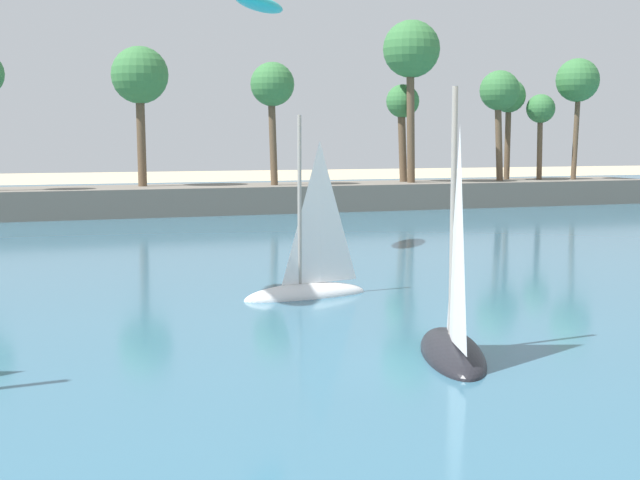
# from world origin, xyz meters

# --- Properties ---
(sea) EXTENTS (220.00, 88.65, 0.06)m
(sea) POSITION_xyz_m (0.00, 52.37, 0.03)
(sea) COLOR #386B84
(sea) RESTS_ON ground
(palm_headland) EXTENTS (82.25, 6.21, 12.87)m
(palm_headland) POSITION_xyz_m (1.16, 56.76, 3.49)
(palm_headland) COLOR slate
(palm_headland) RESTS_ON ground
(sailboat_near_shore) EXTENTS (2.71, 4.60, 6.39)m
(sailboat_near_shore) POSITION_xyz_m (4.95, 16.90, 0.64)
(sailboat_near_shore) COLOR black
(sailboat_near_shore) RESTS_ON sea
(sailboat_mid_bay) EXTENTS (4.21, 1.78, 5.91)m
(sailboat_mid_bay) POSITION_xyz_m (4.39, 25.21, 0.59)
(sailboat_mid_bay) COLOR white
(sailboat_mid_bay) RESTS_ON sea
(kite_aloft_high_over_bay) EXTENTS (3.60, 4.10, 0.73)m
(kite_aloft_high_over_bay) POSITION_xyz_m (5.91, 35.80, 10.35)
(kite_aloft_high_over_bay) COLOR #1EADB2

